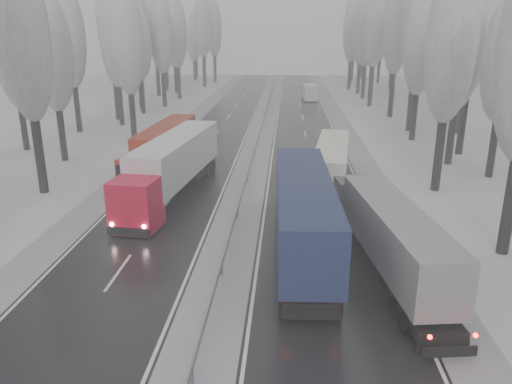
# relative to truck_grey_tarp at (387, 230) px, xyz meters

# --- Properties ---
(carriageway_right) EXTENTS (7.50, 200.00, 0.03)m
(carriageway_right) POSITION_rel_truck_grey_tarp_xyz_m (-2.96, 16.71, -2.11)
(carriageway_right) COLOR black
(carriageway_right) RESTS_ON ground
(carriageway_left) EXTENTS (7.50, 200.00, 0.03)m
(carriageway_left) POSITION_rel_truck_grey_tarp_xyz_m (-13.46, 16.71, -2.11)
(carriageway_left) COLOR black
(carriageway_left) RESTS_ON ground
(median_slush) EXTENTS (3.00, 200.00, 0.04)m
(median_slush) POSITION_rel_truck_grey_tarp_xyz_m (-8.21, 16.71, -2.11)
(median_slush) COLOR #A5A7AD
(median_slush) RESTS_ON ground
(shoulder_right) EXTENTS (2.40, 200.00, 0.04)m
(shoulder_right) POSITION_rel_truck_grey_tarp_xyz_m (1.99, 16.71, -2.11)
(shoulder_right) COLOR #A5A7AD
(shoulder_right) RESTS_ON ground
(shoulder_left) EXTENTS (2.40, 200.00, 0.04)m
(shoulder_left) POSITION_rel_truck_grey_tarp_xyz_m (-18.41, 16.71, -2.11)
(shoulder_left) COLOR #A5A7AD
(shoulder_left) RESTS_ON ground
(median_guardrail) EXTENTS (0.12, 200.00, 0.76)m
(median_guardrail) POSITION_rel_truck_grey_tarp_xyz_m (-8.21, 16.70, -1.53)
(median_guardrail) COLOR slate
(median_guardrail) RESTS_ON ground
(tree_18) EXTENTS (3.60, 3.60, 16.58)m
(tree_18) POSITION_rel_truck_grey_tarp_xyz_m (6.30, 13.75, 8.57)
(tree_18) COLOR black
(tree_18) RESTS_ON ground
(tree_19) EXTENTS (3.60, 3.60, 14.57)m
(tree_19) POSITION_rel_truck_grey_tarp_xyz_m (11.81, 17.75, 7.29)
(tree_19) COLOR black
(tree_19) RESTS_ON ground
(tree_20) EXTENTS (3.60, 3.60, 15.71)m
(tree_20) POSITION_rel_truck_grey_tarp_xyz_m (9.69, 21.88, 8.02)
(tree_20) COLOR black
(tree_20) RESTS_ON ground
(tree_21) EXTENTS (3.60, 3.60, 18.62)m
(tree_21) POSITION_rel_truck_grey_tarp_xyz_m (11.91, 25.88, 9.88)
(tree_21) COLOR black
(tree_21) RESTS_ON ground
(tree_22) EXTENTS (3.60, 3.60, 15.86)m
(tree_22) POSITION_rel_truck_grey_tarp_xyz_m (8.81, 32.31, 8.12)
(tree_22) COLOR black
(tree_22) RESTS_ON ground
(tree_23) EXTENTS (3.60, 3.60, 13.55)m
(tree_23) POSITION_rel_truck_grey_tarp_xyz_m (15.10, 36.31, 6.64)
(tree_23) COLOR black
(tree_23) RESTS_ON ground
(tree_24) EXTENTS (3.60, 3.60, 20.49)m
(tree_24) POSITION_rel_truck_grey_tarp_xyz_m (9.69, 37.73, 11.06)
(tree_24) COLOR black
(tree_24) RESTS_ON ground
(tree_25) EXTENTS (3.60, 3.60, 19.44)m
(tree_25) POSITION_rel_truck_grey_tarp_xyz_m (16.60, 41.73, 10.40)
(tree_25) COLOR black
(tree_25) RESTS_ON ground
(tree_26) EXTENTS (3.60, 3.60, 18.78)m
(tree_26) POSITION_rel_truck_grey_tarp_xyz_m (9.35, 47.98, 9.98)
(tree_26) COLOR black
(tree_26) RESTS_ON ground
(tree_27) EXTENTS (3.60, 3.60, 17.62)m
(tree_27) POSITION_rel_truck_grey_tarp_xyz_m (16.50, 51.98, 9.24)
(tree_27) COLOR black
(tree_27) RESTS_ON ground
(tree_28) EXTENTS (3.60, 3.60, 19.62)m
(tree_28) POSITION_rel_truck_grey_tarp_xyz_m (8.13, 58.67, 10.51)
(tree_28) COLOR black
(tree_28) RESTS_ON ground
(tree_29) EXTENTS (3.60, 3.60, 18.11)m
(tree_29) POSITION_rel_truck_grey_tarp_xyz_m (15.50, 62.67, 9.55)
(tree_29) COLOR black
(tree_29) RESTS_ON ground
(tree_30) EXTENTS (3.60, 3.60, 17.86)m
(tree_30) POSITION_rel_truck_grey_tarp_xyz_m (8.35, 68.41, 9.39)
(tree_30) COLOR black
(tree_30) RESTS_ON ground
(tree_31) EXTENTS (3.60, 3.60, 18.58)m
(tree_31) POSITION_rel_truck_grey_tarp_xyz_m (14.27, 72.41, 9.85)
(tree_31) COLOR black
(tree_31) RESTS_ON ground
(tree_32) EXTENTS (3.60, 3.60, 17.33)m
(tree_32) POSITION_rel_truck_grey_tarp_xyz_m (8.42, 75.92, 9.05)
(tree_32) COLOR black
(tree_32) RESTS_ON ground
(tree_33) EXTENTS (3.60, 3.60, 14.33)m
(tree_33) POSITION_rel_truck_grey_tarp_xyz_m (11.56, 79.92, 7.14)
(tree_33) COLOR black
(tree_33) RESTS_ON ground
(tree_34) EXTENTS (3.60, 3.60, 17.63)m
(tree_34) POSITION_rel_truck_grey_tarp_xyz_m (7.52, 83.03, 9.24)
(tree_34) COLOR black
(tree_34) RESTS_ON ground
(tree_35) EXTENTS (3.60, 3.60, 18.25)m
(tree_35) POSITION_rel_truck_grey_tarp_xyz_m (16.73, 87.03, 9.64)
(tree_35) COLOR black
(tree_35) RESTS_ON ground
(tree_36) EXTENTS (3.60, 3.60, 20.23)m
(tree_36) POSITION_rel_truck_grey_tarp_xyz_m (8.83, 92.87, 10.89)
(tree_36) COLOR black
(tree_36) RESTS_ON ground
(tree_37) EXTENTS (3.60, 3.60, 16.37)m
(tree_37) POSITION_rel_truck_grey_tarp_xyz_m (15.81, 96.87, 8.44)
(tree_37) COLOR black
(tree_37) RESTS_ON ground
(tree_38) EXTENTS (3.60, 3.60, 17.97)m
(tree_38) POSITION_rel_truck_grey_tarp_xyz_m (10.52, 103.44, 9.46)
(tree_38) COLOR black
(tree_38) RESTS_ON ground
(tree_39) EXTENTS (3.60, 3.60, 16.19)m
(tree_39) POSITION_rel_truck_grey_tarp_xyz_m (13.34, 107.44, 8.32)
(tree_39) COLOR black
(tree_39) RESTS_ON ground
(tree_58) EXTENTS (3.60, 3.60, 17.21)m
(tree_58) POSITION_rel_truck_grey_tarp_xyz_m (-23.34, 11.28, 8.98)
(tree_58) COLOR black
(tree_58) RESTS_ON ground
(tree_60) EXTENTS (3.60, 3.60, 14.84)m
(tree_60) POSITION_rel_truck_grey_tarp_xyz_m (-25.96, 20.91, 7.46)
(tree_60) COLOR black
(tree_60) RESTS_ON ground
(tree_61) EXTENTS (3.60, 3.60, 13.95)m
(tree_61) POSITION_rel_truck_grey_tarp_xyz_m (-31.73, 24.91, 6.89)
(tree_61) COLOR black
(tree_61) RESTS_ON ground
(tree_62) EXTENTS (3.60, 3.60, 16.04)m
(tree_62) POSITION_rel_truck_grey_tarp_xyz_m (-22.15, 30.44, 8.23)
(tree_62) COLOR black
(tree_62) RESTS_ON ground
(tree_63) EXTENTS (3.60, 3.60, 16.88)m
(tree_63) POSITION_rel_truck_grey_tarp_xyz_m (-30.06, 34.44, 8.77)
(tree_63) COLOR black
(tree_63) RESTS_ON ground
(tree_64) EXTENTS (3.60, 3.60, 15.42)m
(tree_64) POSITION_rel_truck_grey_tarp_xyz_m (-26.47, 39.43, 7.83)
(tree_64) COLOR black
(tree_64) RESTS_ON ground
(tree_65) EXTENTS (3.60, 3.60, 19.48)m
(tree_65) POSITION_rel_truck_grey_tarp_xyz_m (-28.26, 43.43, 10.42)
(tree_65) COLOR black
(tree_65) RESTS_ON ground
(tree_66) EXTENTS (3.60, 3.60, 15.23)m
(tree_66) POSITION_rel_truck_grey_tarp_xyz_m (-26.37, 49.06, 7.71)
(tree_66) COLOR black
(tree_66) RESTS_ON ground
(tree_67) EXTENTS (3.60, 3.60, 17.09)m
(tree_67) POSITION_rel_truck_grey_tarp_xyz_m (-27.76, 53.06, 8.90)
(tree_67) COLOR black
(tree_67) RESTS_ON ground
(tree_68) EXTENTS (3.60, 3.60, 16.65)m
(tree_68) POSITION_rel_truck_grey_tarp_xyz_m (-24.79, 55.82, 8.62)
(tree_68) COLOR black
(tree_68) RESTS_ON ground
(tree_69) EXTENTS (3.60, 3.60, 19.35)m
(tree_69) POSITION_rel_truck_grey_tarp_xyz_m (-29.63, 59.82, 10.33)
(tree_69) COLOR black
(tree_69) RESTS_ON ground
(tree_70) EXTENTS (3.60, 3.60, 17.09)m
(tree_70) POSITION_rel_truck_grey_tarp_xyz_m (-24.54, 65.90, 8.90)
(tree_70) COLOR black
(tree_70) RESTS_ON ground
(tree_71) EXTENTS (3.60, 3.60, 19.61)m
(tree_71) POSITION_rel_truck_grey_tarp_xyz_m (-29.30, 69.90, 10.50)
(tree_71) COLOR black
(tree_71) RESTS_ON ground
(tree_72) EXTENTS (3.60, 3.60, 15.11)m
(tree_72) POSITION_rel_truck_grey_tarp_xyz_m (-27.14, 75.25, 7.63)
(tree_72) COLOR black
(tree_72) RESTS_ON ground
(tree_73) EXTENTS (3.60, 3.60, 17.22)m
(tree_73) POSITION_rel_truck_grey_tarp_xyz_m (-30.03, 79.25, 8.98)
(tree_73) COLOR black
(tree_73) RESTS_ON ground
(tree_74) EXTENTS (3.60, 3.60, 19.68)m
(tree_74) POSITION_rel_truck_grey_tarp_xyz_m (-23.28, 86.04, 10.55)
(tree_74) COLOR black
(tree_74) RESTS_ON ground
(tree_75) EXTENTS (3.60, 3.60, 18.60)m
(tree_75) POSITION_rel_truck_grey_tarp_xyz_m (-32.41, 90.04, 9.86)
(tree_75) COLOR black
(tree_75) RESTS_ON ground
(tree_76) EXTENTS (3.60, 3.60, 18.55)m
(tree_76) POSITION_rel_truck_grey_tarp_xyz_m (-22.26, 95.43, 9.83)
(tree_76) COLOR black
(tree_76) RESTS_ON ground
(tree_77) EXTENTS (3.60, 3.60, 14.32)m
(tree_77) POSITION_rel_truck_grey_tarp_xyz_m (-27.87, 99.43, 7.13)
(tree_77) COLOR black
(tree_77) RESTS_ON ground
(tree_78) EXTENTS (3.60, 3.60, 19.55)m
(tree_78) POSITION_rel_truck_grey_tarp_xyz_m (-25.77, 102.02, 10.47)
(tree_78) COLOR black
(tree_78) RESTS_ON ground
(tree_79) EXTENTS (3.60, 3.60, 17.07)m
(tree_79) POSITION_rel_truck_grey_tarp_xyz_m (-28.54, 106.02, 8.89)
(tree_79) COLOR black
(tree_79) RESTS_ON ground
(truck_grey_tarp) EXTENTS (4.00, 14.32, 3.64)m
(truck_grey_tarp) POSITION_rel_truck_grey_tarp_xyz_m (0.00, 0.00, 0.00)
(truck_grey_tarp) COLOR #47474B
(truck_grey_tarp) RESTS_ON ground
(truck_blue_box) EXTENTS (3.21, 17.30, 4.42)m
(truck_blue_box) POSITION_rel_truck_grey_tarp_xyz_m (-4.18, 2.12, 0.45)
(truck_blue_box) COLOR #1F254D
(truck_blue_box) RESTS_ON ground
(truck_cream_box) EXTENTS (3.97, 14.25, 3.62)m
(truck_cream_box) POSITION_rel_truck_grey_tarp_xyz_m (-1.57, 14.23, -0.01)
(truck_cream_box) COLOR beige
(truck_cream_box) RESTS_ON ground
(box_truck_distant) EXTENTS (2.65, 7.33, 2.69)m
(box_truck_distant) POSITION_rel_truck_grey_tarp_xyz_m (-1.32, 65.79, -0.76)
(box_truck_distant) COLOR silver
(box_truck_distant) RESTS_ON ground
(truck_red_white) EXTENTS (4.45, 16.82, 4.28)m
(truck_red_white) POSITION_rel_truck_grey_tarp_xyz_m (-13.31, 10.87, 0.37)
(truck_red_white) COLOR red
(truck_red_white) RESTS_ON ground
(truck_red_red) EXTENTS (3.06, 15.05, 3.84)m
(truck_red_red) POSITION_rel_truck_grey_tarp_xyz_m (-15.65, 17.60, 0.11)
(truck_red_red) COLOR #B1160A
(truck_red_red) RESTS_ON ground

